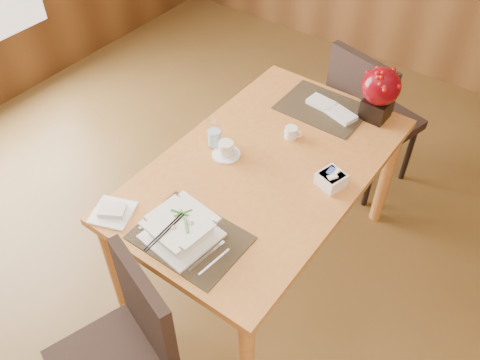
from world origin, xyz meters
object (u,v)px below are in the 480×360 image
Objects in this scene: soup_setting at (181,229)px; coffee_cup at (226,150)px; far_chair at (367,115)px; creamer_jug at (291,132)px; bread_plate at (113,213)px; water_glass at (214,132)px; dining_table at (264,179)px; sugar_caddy at (331,179)px; berry_decor at (380,91)px; near_chair at (126,345)px.

soup_setting is 0.54m from coffee_cup.
far_chair is (0.16, 1.46, -0.25)m from soup_setting.
creamer_jug is at bearing 59.17° from coffee_cup.
bread_plate is at bearing -123.00° from creamer_jug.
creamer_jug is at bearing 45.61° from water_glass.
dining_table is 5.11× the size of soup_setting.
sugar_caddy is 0.38× the size of berry_decor.
creamer_jug is at bearing 151.50° from sugar_caddy.
dining_table is at bearing -111.52° from berry_decor.
dining_table is 0.99m from near_chair.
coffee_cup is 1.03m from far_chair.
sugar_caddy is at bearing -84.10° from berry_decor.
coffee_cup is at bearing 114.04° from soup_setting.
creamer_jug is 0.09× the size of near_chair.
sugar_caddy is 0.65× the size of bread_plate.
far_chair reaches higher than bread_plate.
far_chair is at bearing 102.77° from sugar_caddy.
dining_table is at bearing 96.33° from far_chair.
soup_setting is 2.13× the size of coffee_cup.
far_chair is (0.13, 0.89, -0.10)m from dining_table.
creamer_jug is at bearing 92.19° from far_chair.
near_chair is at bearing -106.26° from sugar_caddy.
coffee_cup is 0.99m from near_chair.
near_chair is at bearing -77.74° from coffee_cup.
water_glass is (-0.28, -0.03, 0.18)m from dining_table.
soup_setting is 1.75× the size of bread_plate.
berry_decor is (0.29, 1.21, 0.11)m from soup_setting.
creamer_jug is 0.08× the size of far_chair.
berry_decor is (-0.06, 0.58, 0.13)m from sugar_caddy.
berry_decor reaches higher than creamer_jug.
near_chair reaches higher than sugar_caddy.
sugar_caddy is at bearing 12.27° from dining_table.
dining_table is 1.64× the size of near_chair.
far_chair reaches higher than water_glass.
creamer_jug is (0.18, 0.30, -0.00)m from coffee_cup.
near_chair is at bearing -42.37° from bread_plate.
water_glass is 0.39m from creamer_jug.
creamer_jug is 0.28× the size of berry_decor.
creamer_jug is 0.70m from far_chair.
soup_setting is 0.34m from bread_plate.
soup_setting is 0.81m from creamer_jug.
berry_decor is 1.69m from near_chair.
water_glass is 0.57× the size of berry_decor.
near_chair reaches higher than coffee_cup.
water_glass reaches higher than bread_plate.
creamer_jug is 1.25m from near_chair.
berry_decor is at bearing 57.45° from coffee_cup.
berry_decor is at bearing 51.49° from water_glass.
berry_decor reaches higher than dining_table.
sugar_caddy is at bearing 92.07° from near_chair.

